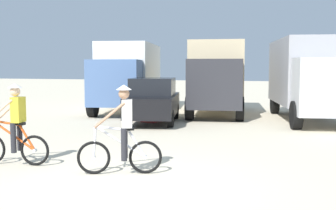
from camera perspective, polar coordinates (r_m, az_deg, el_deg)
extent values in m
plane|color=beige|center=(7.74, -5.79, -11.02)|extent=(120.00, 120.00, 0.00)
cube|color=white|center=(21.05, -5.26, 4.78)|extent=(3.37, 5.57, 2.70)
cube|color=#4C6B9E|center=(17.75, -7.47, 3.06)|extent=(2.45, 1.90, 2.00)
cube|color=black|center=(17.06, -8.04, 4.15)|extent=(2.00, 0.47, 0.80)
cylinder|color=black|center=(17.69, -4.14, -0.16)|extent=(0.51, 1.04, 1.00)
cylinder|color=black|center=(18.18, -10.47, -0.09)|extent=(0.51, 1.04, 1.00)
cylinder|color=black|center=(22.60, -1.83, 1.03)|extent=(0.51, 1.04, 1.00)
cylinder|color=black|center=(22.98, -6.87, 1.06)|extent=(0.51, 1.04, 1.00)
cube|color=#CCB78E|center=(19.95, 6.89, 4.74)|extent=(3.20, 5.52, 2.70)
cube|color=#2D2D33|center=(16.57, 6.53, 2.92)|extent=(2.41, 1.83, 2.00)
cube|color=black|center=(15.86, 6.46, 4.08)|extent=(2.01, 0.40, 0.80)
cylinder|color=black|center=(16.73, 10.00, -0.53)|extent=(0.48, 1.04, 1.00)
cylinder|color=black|center=(16.80, 3.03, -0.44)|extent=(0.48, 1.04, 1.00)
cylinder|color=black|center=(21.70, 9.67, 0.78)|extent=(0.48, 1.04, 1.00)
cylinder|color=black|center=(21.76, 4.29, 0.85)|extent=(0.48, 1.04, 1.00)
cube|color=#9E9EA3|center=(18.35, 18.72, 4.46)|extent=(3.39, 5.57, 2.70)
cube|color=silver|center=(15.06, 21.45, 2.36)|extent=(2.45, 1.91, 2.00)
cube|color=black|center=(14.38, 22.23, 3.61)|extent=(2.00, 0.48, 0.80)
cylinder|color=black|center=(15.00, 17.46, -1.36)|extent=(0.51, 1.04, 1.00)
cylinder|color=black|center=(20.30, 20.38, 0.22)|extent=(0.51, 1.04, 1.00)
cylinder|color=black|center=(19.90, 14.68, 0.28)|extent=(0.51, 1.04, 1.00)
cube|color=black|center=(16.10, -2.02, 0.03)|extent=(2.62, 4.48, 0.76)
cube|color=black|center=(15.90, -2.10, 2.57)|extent=(2.01, 2.39, 0.68)
cylinder|color=black|center=(17.53, -4.00, -0.80)|extent=(0.35, 0.67, 0.64)
cylinder|color=black|center=(17.35, 1.09, -0.85)|extent=(0.35, 0.67, 0.64)
cylinder|color=black|center=(14.98, -5.61, -1.84)|extent=(0.35, 0.67, 0.64)
cylinder|color=black|center=(14.77, 0.34, -1.92)|extent=(0.35, 0.67, 0.64)
torus|color=black|center=(9.53, -18.11, -6.05)|extent=(0.68, 0.15, 0.68)
cylinder|color=silver|center=(9.53, -18.11, -6.05)|extent=(0.09, 0.09, 0.08)
cylinder|color=#E05119|center=(9.72, -20.78, -4.00)|extent=(1.02, 0.19, 0.68)
cylinder|color=#E05119|center=(9.77, -21.70, -2.32)|extent=(0.66, 0.14, 0.13)
cylinder|color=#E05119|center=(9.56, -19.08, -4.33)|extent=(0.39, 0.10, 0.59)
cube|color=black|center=(9.60, -20.03, -2.45)|extent=(0.25, 0.15, 0.06)
cube|color=gold|center=(9.57, -20.19, -0.61)|extent=(0.24, 0.34, 0.56)
sphere|color=beige|center=(9.57, -20.58, 1.78)|extent=(0.22, 0.22, 0.22)
cone|color=silver|center=(9.57, -20.61, 2.56)|extent=(0.32, 0.32, 0.10)
cylinder|color=#26262B|center=(9.57, -20.78, -4.32)|extent=(0.12, 0.12, 0.66)
cylinder|color=#26262B|center=(9.79, -20.00, -4.08)|extent=(0.12, 0.12, 0.66)
cylinder|color=beige|center=(9.90, -21.36, -0.55)|extent=(0.63, 0.09, 0.53)
torus|color=black|center=(8.48, -10.34, -7.25)|extent=(0.66, 0.29, 0.68)
cylinder|color=silver|center=(8.48, -10.34, -7.25)|extent=(0.10, 0.10, 0.08)
torus|color=black|center=(8.41, -3.17, -7.28)|extent=(0.66, 0.29, 0.68)
cylinder|color=silver|center=(8.41, -3.17, -7.28)|extent=(0.10, 0.10, 0.08)
cylinder|color=silver|center=(8.37, -6.62, -5.14)|extent=(0.98, 0.40, 0.68)
cylinder|color=silver|center=(8.33, -7.83, -3.24)|extent=(0.64, 0.28, 0.13)
cylinder|color=silver|center=(8.36, -4.37, -5.41)|extent=(0.38, 0.18, 0.59)
cylinder|color=silver|center=(8.42, -10.21, -5.13)|extent=(0.11, 0.08, 0.64)
cylinder|color=silver|center=(8.36, -10.07, -2.97)|extent=(0.21, 0.50, 0.04)
cube|color=black|center=(8.31, -5.58, -3.31)|extent=(0.27, 0.20, 0.06)
cube|color=silver|center=(8.27, -5.73, -1.19)|extent=(0.30, 0.37, 0.56)
sphere|color=#A87A5B|center=(8.24, -6.18, 1.57)|extent=(0.22, 0.22, 0.22)
cone|color=silver|center=(8.23, -6.18, 2.48)|extent=(0.32, 0.32, 0.10)
cylinder|color=#26262B|center=(8.24, -6.16, -5.51)|extent=(0.12, 0.12, 0.66)
cylinder|color=#26262B|center=(8.49, -6.05, -5.18)|extent=(0.12, 0.12, 0.66)
cylinder|color=#A87A5B|center=(8.12, -8.18, -1.44)|extent=(0.59, 0.30, 0.53)
cylinder|color=#A87A5B|center=(8.48, -7.95, -1.16)|extent=(0.62, 0.23, 0.53)
cube|color=#9E2D2D|center=(16.35, -2.26, -1.38)|extent=(0.81, 0.87, 0.55)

